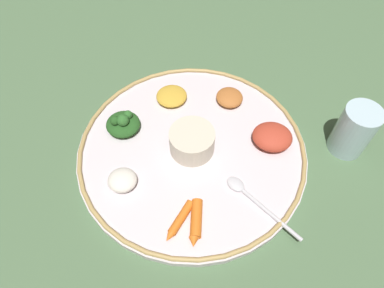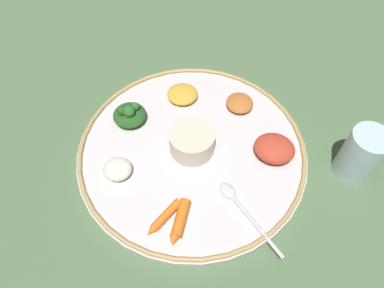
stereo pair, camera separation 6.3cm
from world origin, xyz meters
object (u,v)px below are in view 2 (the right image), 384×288
Objects in this scene: center_bowl at (192,141)px; spoon at (240,206)px; carrot_near_spoon at (164,217)px; greens_pile at (130,114)px; carrot_outer at (178,221)px; drinking_glass at (360,159)px.

spoon is at bearing -138.41° from center_bowl.
spoon is (-0.11, -0.09, -0.02)m from center_bowl.
carrot_near_spoon reaches higher than spoon.
spoon is at bearing -125.59° from greens_pile.
center_bowl reaches higher than greens_pile.
carrot_near_spoon is at bearing 79.04° from carrot_outer.
drinking_glass is (-0.06, -0.42, 0.01)m from greens_pile.
greens_pile is 1.19× the size of carrot_near_spoon.
carrot_outer is (-0.00, -0.02, 0.00)m from carrot_near_spoon.
center_bowl is 0.81× the size of drinking_glass.
greens_pile reaches higher than carrot_near_spoon.
carrot_near_spoon is at bearing -152.66° from greens_pile.
center_bowl is 0.98× the size of greens_pile.
spoon is 0.11m from carrot_outer.
center_bowl is 0.65× the size of spoon.
drinking_glass is (0.14, -0.30, 0.02)m from carrot_outer.
drinking_glass is at bearing -66.48° from carrot_near_spoon.
carrot_outer is at bearing -147.96° from greens_pile.
center_bowl is 0.15m from carrot_outer.
drinking_glass is at bearing -97.81° from greens_pile.
carrot_near_spoon is 0.70× the size of drinking_glass.
carrot_outer is at bearing 115.97° from drinking_glass.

